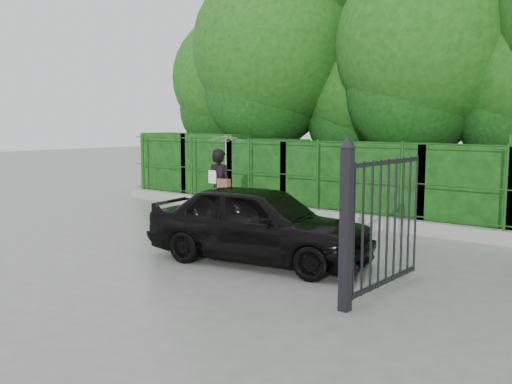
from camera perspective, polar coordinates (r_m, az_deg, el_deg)
The scene contains 8 objects.
ground at distance 11.68m, azimuth -7.87°, elevation -5.59°, with size 80.00×80.00×0.00m, color gray.
kerb at distance 15.01m, azimuth 4.84°, elevation -2.16°, with size 14.00×0.25×0.30m, color #9E9E99.
fence at distance 14.76m, azimuth 5.59°, elevation 1.79°, with size 14.13×0.06×1.80m.
hedge at distance 15.73m, azimuth 6.94°, elevation 1.55°, with size 14.20×1.20×2.28m.
trees at distance 17.20m, azimuth 14.57°, elevation 13.75°, with size 17.10×6.15×8.08m.
gate at distance 8.07m, azimuth 10.73°, elevation -2.72°, with size 0.22×2.33×2.36m.
woman at distance 13.93m, azimuth -3.40°, elevation 2.23°, with size 0.93×0.85×2.24m.
car at distance 10.34m, azimuth 0.32°, elevation -3.13°, with size 1.68×4.19×1.43m, color black.
Camera 1 is at (8.40, -7.71, 2.53)m, focal length 40.00 mm.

